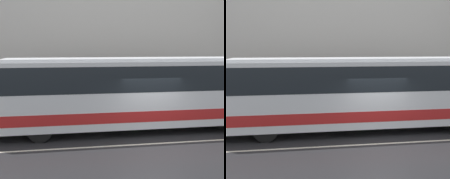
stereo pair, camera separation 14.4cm
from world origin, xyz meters
The scene contains 6 objects.
ground_plane centered at (0.00, 0.00, 0.00)m, with size 60.00×60.00×0.00m, color #262628.
sidewalk centered at (0.00, 5.40, 0.08)m, with size 60.00×2.80×0.16m.
building_facade centered at (0.00, 6.94, 5.25)m, with size 60.00×0.35×10.90m.
lane_stripe centered at (0.00, 0.00, 0.00)m, with size 54.00×0.14×0.01m.
transit_bus centered at (-0.77, 2.08, 1.85)m, with size 12.36×2.50×3.28m.
pedestrian_waiting centered at (0.70, 6.29, 0.89)m, with size 0.36×0.36×1.58m.
Camera 2 is at (-3.69, -11.37, 3.80)m, focal length 50.00 mm.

